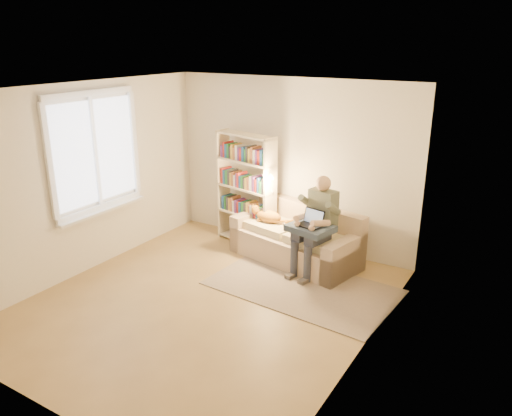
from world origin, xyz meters
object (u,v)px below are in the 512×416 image
Objects in this scene: sofa at (297,241)px; person at (317,220)px; laptop at (310,221)px; bookshelf at (246,184)px; cat at (269,216)px.

sofa is 0.67m from person.
laptop reaches higher than sofa.
bookshelf is (-1.35, 0.51, 0.19)m from laptop.
laptop reaches higher than cat.
cat is 0.66m from bookshelf.
person is 2.23× the size of cat.
cat is 1.71× the size of laptop.
bookshelf reaches higher than person.
laptop is (-0.05, -0.11, 0.01)m from person.
sofa is 1.14× the size of bookshelf.
person is 0.78× the size of bookshelf.
bookshelf reaches higher than sofa.
sofa reaches higher than cat.
person is 0.92m from cat.
cat is (-0.47, -0.02, 0.32)m from sofa.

